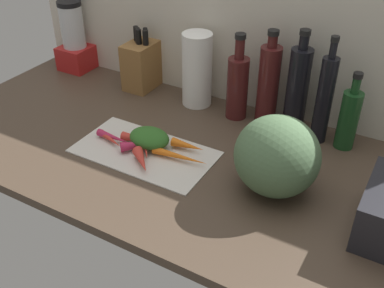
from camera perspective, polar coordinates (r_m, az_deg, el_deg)
name	(u,v)px	position (r cm, az deg, el deg)	size (l,w,h in cm)	color
ground_plane	(177,153)	(144.39, -1.84, -1.16)	(170.00, 80.00, 3.00)	#47382B
wall_back	(235,20)	(160.71, 5.35, 15.10)	(170.00, 3.00, 60.00)	beige
cutting_board	(145,151)	(142.62, -5.94, -0.91)	(43.46, 23.78, 0.80)	beige
carrot_0	(140,144)	(142.33, -6.48, -0.06)	(3.18, 3.18, 12.20)	#B2264C
carrot_1	(146,147)	(141.65, -5.81, -0.38)	(2.41, 2.41, 12.10)	red
carrot_2	(142,161)	(135.09, -6.30, -2.09)	(3.33, 3.33, 10.91)	red
carrot_3	(143,140)	(144.75, -6.19, 0.53)	(2.88, 2.88, 14.11)	red
carrot_4	(111,139)	(147.08, -10.10, 0.57)	(2.12, 2.12, 10.94)	red
carrot_5	(114,138)	(147.53, -9.72, 0.80)	(2.43, 2.43, 12.40)	#B2264C
carrot_6	(180,157)	(136.74, -1.52, -1.59)	(2.48, 2.48, 17.86)	orange
carrot_7	(188,146)	(141.15, -0.53, -0.21)	(2.88, 2.88, 10.63)	orange
carrot_greens_pile	(149,138)	(142.97, -5.34, 0.76)	(13.20, 10.15, 5.58)	#2D6023
winter_squash	(277,156)	(123.07, 10.54, -1.52)	(23.12, 22.11, 22.44)	#4C6B47
knife_block	(143,64)	(178.70, -6.13, 9.93)	(9.95, 16.15, 23.44)	olive
blender_appliance	(74,40)	(197.83, -14.46, 12.39)	(12.54, 12.54, 28.47)	red
paper_towel_roll	(197,70)	(163.36, 0.64, 9.24)	(10.63, 10.63, 26.52)	white
bottle_0	(238,85)	(156.11, 5.70, 7.28)	(7.30, 7.30, 30.00)	#471919
bottle_1	(268,84)	(153.83, 9.49, 7.44)	(7.16, 7.16, 32.25)	#471919
bottle_2	(297,89)	(150.44, 12.99, 6.71)	(7.06, 7.06, 34.30)	black
bottle_3	(324,99)	(146.32, 16.17, 5.43)	(5.12, 5.12, 34.84)	black
bottle_4	(349,118)	(147.59, 18.96, 3.04)	(6.13, 6.13, 25.31)	#19421E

